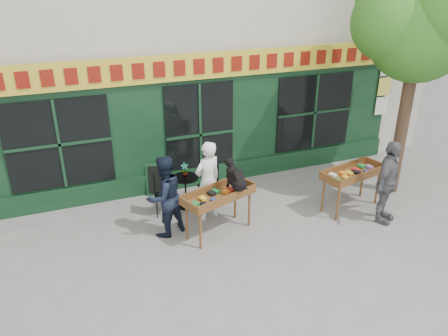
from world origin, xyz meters
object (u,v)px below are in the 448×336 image
(dog, at_px, (236,174))
(book_cart_right, at_px, (353,175))
(bistro_table, at_px, (185,186))
(man_left, at_px, (164,196))
(man_right, at_px, (387,183))
(woman, at_px, (208,181))
(book_cart_center, at_px, (219,197))

(dog, bearing_deg, book_cart_right, -20.39)
(book_cart_right, bearing_deg, bistro_table, 146.16)
(man_left, bearing_deg, man_right, 141.74)
(dog, xyz_separation_m, man_right, (3.11, -0.81, -0.37))
(man_left, bearing_deg, woman, 172.67)
(book_cart_center, distance_m, dog, 0.59)
(book_cart_right, bearing_deg, man_left, 161.22)
(woman, xyz_separation_m, man_right, (3.46, -1.51, 0.03))
(man_right, distance_m, bistro_table, 4.36)
(book_cart_center, xyz_separation_m, woman, (0.00, 0.65, 0.07))
(book_cart_center, bearing_deg, man_left, 141.27)
(woman, distance_m, book_cart_right, 3.25)
(book_cart_center, relative_size, man_right, 0.88)
(dog, distance_m, man_right, 3.24)
(woman, height_order, book_cart_right, woman)
(book_cart_right, distance_m, man_left, 4.21)
(man_right, distance_m, man_left, 4.65)
(woman, xyz_separation_m, man_left, (-1.02, -0.29, -0.03))
(book_cart_center, height_order, man_right, man_right)
(woman, relative_size, man_left, 1.04)
(dog, bearing_deg, man_left, 144.08)
(book_cart_center, height_order, man_left, man_left)
(book_cart_right, xyz_separation_m, bistro_table, (-3.48, 1.38, -0.28))
(bistro_table, distance_m, man_left, 1.18)
(book_cart_right, height_order, bistro_table, book_cart_right)
(book_cart_right, bearing_deg, dog, 166.45)
(woman, xyz_separation_m, book_cart_right, (3.16, -0.76, -0.07))
(woman, distance_m, bistro_table, 0.77)
(dog, xyz_separation_m, book_cart_right, (2.81, -0.06, -0.47))
(book_cart_right, xyz_separation_m, man_left, (-4.18, 0.48, 0.03))
(man_right, relative_size, bistro_table, 2.42)
(book_cart_right, height_order, man_left, man_left)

